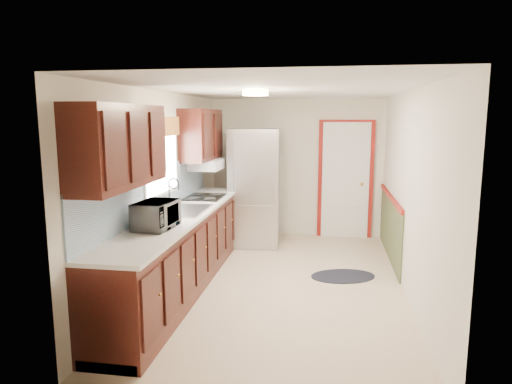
% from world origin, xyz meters
% --- Properties ---
extents(room_shell, '(3.20, 5.20, 2.52)m').
position_xyz_m(room_shell, '(0.00, 0.00, 1.20)').
color(room_shell, '#D0B493').
rests_on(room_shell, ground).
extents(kitchen_run, '(0.63, 4.00, 2.20)m').
position_xyz_m(kitchen_run, '(-1.24, -0.29, 0.81)').
color(kitchen_run, black).
rests_on(kitchen_run, ground).
extents(back_wall_trim, '(1.12, 2.30, 2.08)m').
position_xyz_m(back_wall_trim, '(0.99, 2.21, 0.89)').
color(back_wall_trim, maroon).
rests_on(back_wall_trim, ground).
extents(ceiling_fixture, '(0.30, 0.30, 0.06)m').
position_xyz_m(ceiling_fixture, '(-0.30, -0.20, 2.36)').
color(ceiling_fixture, '#FFD88C').
rests_on(ceiling_fixture, room_shell).
extents(microwave, '(0.32, 0.53, 0.35)m').
position_xyz_m(microwave, '(-1.20, -1.10, 1.11)').
color(microwave, white).
rests_on(microwave, kitchen_run).
extents(refrigerator, '(0.85, 0.82, 1.90)m').
position_xyz_m(refrigerator, '(-0.63, 1.75, 0.95)').
color(refrigerator, '#B7B7BC').
rests_on(refrigerator, ground).
extents(rug, '(0.98, 0.77, 0.01)m').
position_xyz_m(rug, '(0.78, 0.37, 0.01)').
color(rug, black).
rests_on(rug, ground).
extents(cooktop, '(0.51, 0.61, 0.02)m').
position_xyz_m(cooktop, '(-1.19, 0.75, 0.95)').
color(cooktop, black).
rests_on(cooktop, kitchen_run).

